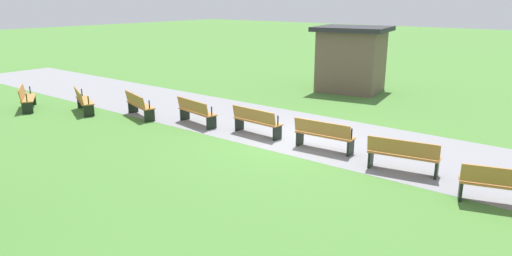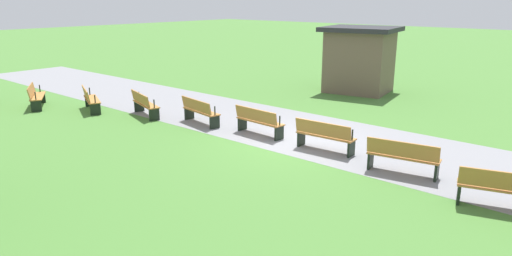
{
  "view_description": "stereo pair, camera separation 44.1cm",
  "coord_description": "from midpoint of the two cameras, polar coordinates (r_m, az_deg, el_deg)",
  "views": [
    {
      "loc": [
        7.34,
        -10.97,
        4.18
      ],
      "look_at": [
        0.0,
        -1.66,
        0.8
      ],
      "focal_mm": 32.01,
      "sensor_mm": 36.0,
      "label": 1
    },
    {
      "loc": [
        7.68,
        -10.69,
        4.18
      ],
      "look_at": [
        0.0,
        -1.66,
        0.8
      ],
      "focal_mm": 32.01,
      "sensor_mm": 36.0,
      "label": 2
    }
  ],
  "objects": [
    {
      "name": "ground_plane",
      "position": [
        13.83,
        3.33,
        -1.71
      ],
      "size": [
        120.0,
        120.0,
        0.0
      ],
      "primitive_type": "plane",
      "color": "#477A33"
    },
    {
      "name": "path_paving",
      "position": [
        14.74,
        5.88,
        -0.64
      ],
      "size": [
        41.0,
        4.39,
        0.01
      ],
      "primitive_type": "cube",
      "color": "gray",
      "rests_on": "ground"
    },
    {
      "name": "bench_1",
      "position": [
        19.96,
        -27.34,
        3.41
      ],
      "size": [
        1.72,
        1.28,
        0.89
      ],
      "rotation": [
        0.0,
        0.0,
        -0.53
      ],
      "color": "#B27538",
      "rests_on": "ground"
    },
    {
      "name": "bench_2",
      "position": [
        18.55,
        -21.46,
        3.26
      ],
      "size": [
        1.76,
        1.12,
        0.89
      ],
      "rotation": [
        0.0,
        0.0,
        -0.41
      ],
      "color": "#B27538",
      "rests_on": "ground"
    },
    {
      "name": "bench_3",
      "position": [
        17.13,
        -15.17,
        2.84
      ],
      "size": [
        1.78,
        0.95,
        0.89
      ],
      "rotation": [
        0.0,
        0.0,
        -0.29
      ],
      "color": "#B27538",
      "rests_on": "ground"
    },
    {
      "name": "bench_4",
      "position": [
        15.71,
        -8.34,
        2.08
      ],
      "size": [
        1.78,
        0.77,
        0.89
      ],
      "rotation": [
        0.0,
        0.0,
        -0.18
      ],
      "color": "#B27538",
      "rests_on": "ground"
    },
    {
      "name": "bench_5",
      "position": [
        14.32,
        -0.85,
        0.89
      ],
      "size": [
        1.74,
        0.57,
        0.89
      ],
      "rotation": [
        0.0,
        0.0,
        -0.06
      ],
      "color": "#B27538",
      "rests_on": "ground"
    },
    {
      "name": "bench_6",
      "position": [
        12.99,
        7.49,
        -0.83
      ],
      "size": [
        1.74,
        0.57,
        0.89
      ],
      "rotation": [
        0.0,
        0.0,
        0.06
      ],
      "color": "#B27538",
      "rests_on": "ground"
    },
    {
      "name": "bench_7",
      "position": [
        11.75,
        16.88,
        -3.21
      ],
      "size": [
        1.78,
        0.77,
        0.89
      ],
      "rotation": [
        0.0,
        0.0,
        0.18
      ],
      "color": "#B27538",
      "rests_on": "ground"
    },
    {
      "name": "bench_8",
      "position": [
        10.67,
        27.58,
        -6.35
      ],
      "size": [
        1.78,
        0.95,
        0.89
      ],
      "rotation": [
        0.0,
        0.0,
        0.29
      ],
      "color": "#B27538",
      "rests_on": "ground"
    },
    {
      "name": "kiosk",
      "position": [
        21.67,
        11.26,
        8.54
      ],
      "size": [
        3.62,
        3.37,
        2.95
      ],
      "rotation": [
        0.0,
        0.0,
        0.17
      ],
      "color": "brown",
      "rests_on": "ground"
    }
  ]
}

